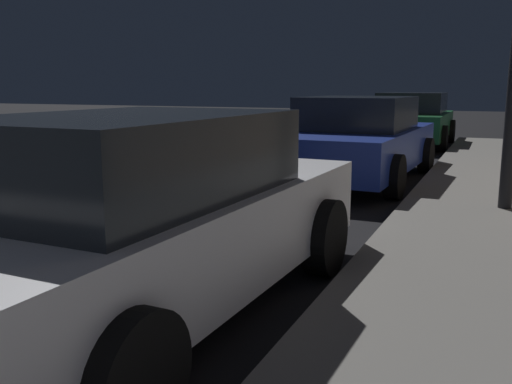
% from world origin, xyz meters
% --- Properties ---
extents(car_white, '(2.09, 4.35, 1.43)m').
position_xyz_m(car_white, '(2.85, 3.92, 0.72)').
color(car_white, silver).
rests_on(car_white, ground).
extents(car_blue, '(2.24, 4.58, 1.43)m').
position_xyz_m(car_blue, '(2.85, 10.26, 0.70)').
color(car_blue, navy).
rests_on(car_blue, ground).
extents(car_green, '(2.13, 4.04, 1.43)m').
position_xyz_m(car_green, '(2.85, 16.54, 0.71)').
color(car_green, '#19592D').
rests_on(car_green, ground).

